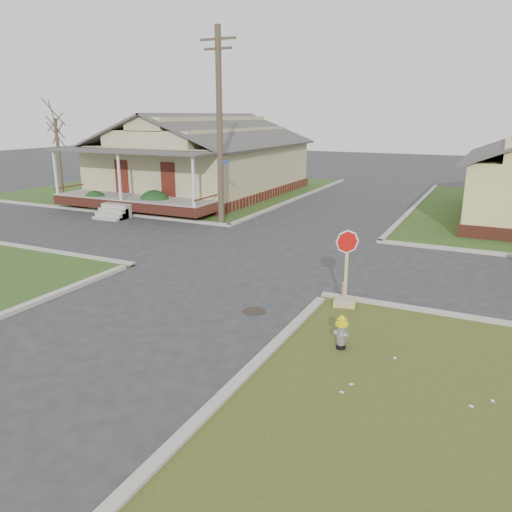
% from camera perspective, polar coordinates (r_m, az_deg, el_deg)
% --- Properties ---
extents(ground, '(120.00, 120.00, 0.00)m').
position_cam_1_polar(ground, '(15.07, -6.91, -4.27)').
color(ground, '#2A2A2D').
rests_on(ground, ground).
extents(verge_far_left, '(19.00, 19.00, 0.05)m').
position_cam_1_polar(verge_far_left, '(36.72, -8.89, 7.62)').
color(verge_far_left, '#2A491A').
rests_on(verge_far_left, ground).
extents(curbs, '(80.00, 40.00, 0.12)m').
position_cam_1_polar(curbs, '(19.25, 1.13, 0.31)').
color(curbs, '#A5A395').
rests_on(curbs, ground).
extents(manhole, '(0.64, 0.64, 0.01)m').
position_cam_1_polar(manhole, '(13.64, -0.21, -6.32)').
color(manhole, black).
rests_on(manhole, ground).
extents(corner_house, '(10.10, 15.50, 5.30)m').
position_cam_1_polar(corner_house, '(33.73, -6.07, 10.86)').
color(corner_house, brown).
rests_on(corner_house, ground).
extents(utility_pole, '(1.80, 0.28, 9.00)m').
position_cam_1_polar(utility_pole, '(23.96, -4.19, 14.62)').
color(utility_pole, '#483C2A').
rests_on(utility_pole, ground).
extents(tree_far_left, '(0.22, 0.22, 4.90)m').
position_cam_1_polar(tree_far_left, '(35.21, -21.60, 10.43)').
color(tree_far_left, '#483C2A').
rests_on(tree_far_left, verge_far_left).
extents(fire_hydrant, '(0.30, 0.30, 0.80)m').
position_cam_1_polar(fire_hydrant, '(11.47, 9.76, -8.38)').
color(fire_hydrant, black).
rests_on(fire_hydrant, ground).
extents(stop_sign, '(0.61, 0.59, 2.14)m').
position_cam_1_polar(stop_sign, '(14.03, 10.15, -3.74)').
color(stop_sign, tan).
rests_on(stop_sign, ground).
extents(hedge_left, '(1.40, 1.15, 1.07)m').
position_cam_1_polar(hedge_left, '(29.21, -17.88, 6.08)').
color(hedge_left, '#163D19').
rests_on(hedge_left, verge_far_left).
extents(hedge_right, '(1.57, 1.29, 1.20)m').
position_cam_1_polar(hedge_right, '(27.29, -11.51, 6.02)').
color(hedge_right, '#163D19').
rests_on(hedge_right, verge_far_left).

